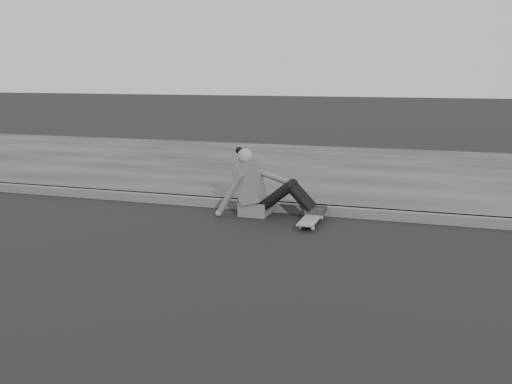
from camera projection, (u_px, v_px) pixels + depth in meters
ground at (247, 281)px, 5.04m from camera, size 80.00×80.00×0.00m
curb at (309, 209)px, 7.44m from camera, size 24.00×0.16×0.12m
sidewalk at (345, 172)px, 10.25m from camera, size 24.00×6.00×0.12m
skateboard at (311, 219)px, 6.90m from camera, size 0.20×0.78×0.09m
seated_woman at (260, 188)px, 7.29m from camera, size 1.38×0.46×0.88m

